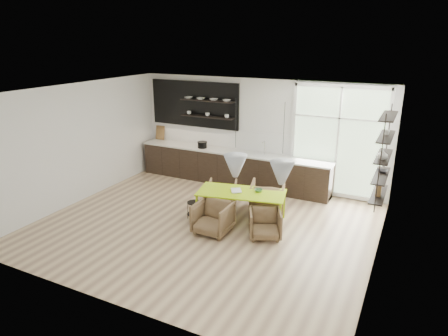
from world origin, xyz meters
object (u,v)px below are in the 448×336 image
Objects in this scene: dining_table at (241,194)px; wire_stool at (194,208)px; armchair_back_left at (222,194)px; armchair_back_right at (267,197)px; armchair_front_left at (213,218)px; armchair_front_right at (265,224)px.

wire_stool is at bearing -171.67° from dining_table.
armchair_back_right is (1.10, 0.17, 0.05)m from armchair_back_left.
armchair_back_right reaches higher than armchair_back_left.
armchair_back_left is 1.71× the size of wire_stool.
armchair_front_left is 1.83× the size of wire_stool.
dining_table is 3.12× the size of armchair_front_right.
armchair_back_left is at bearing 108.45° from armchair_front_left.
wire_stool is (-0.70, 0.41, -0.08)m from armchair_front_left.
dining_table is 1.14m from wire_stool.
armchair_front_right is at bearing 124.43° from armchair_back_left.
dining_table is at bearing 49.09° from armchair_back_right.
armchair_back_left is (-0.75, 0.56, -0.33)m from dining_table.
armchair_front_left is (-0.65, -1.51, -0.02)m from armchair_back_right.
armchair_front_right is at bearing -44.57° from dining_table.
armchair_front_left reaches higher than wire_stool.
dining_table is 2.57× the size of armchair_back_right.
dining_table is 2.75× the size of armchair_front_left.
armchair_front_right is (1.50, -1.04, -0.02)m from armchair_back_left.
armchair_front_left is at bearing 87.75° from armchair_back_left.
dining_table is at bearing 20.24° from wire_stool.
armchair_back_left is 1.06× the size of armchair_front_right.
armchair_front_right is at bearing -3.51° from wire_stool.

